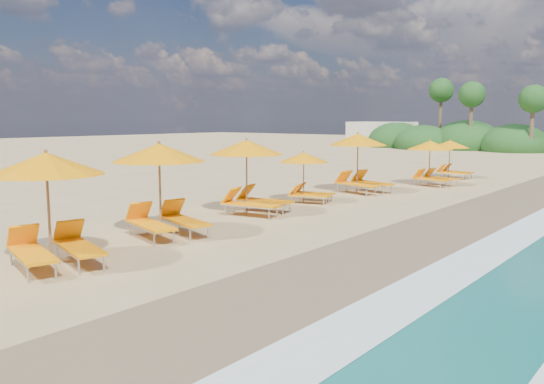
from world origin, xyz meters
The scene contains 12 objects.
ground centered at (0.00, 0.00, 0.00)m, with size 160.00×160.00×0.00m, color tan.
wet_sand centered at (4.00, 0.00, 0.01)m, with size 4.00×160.00×0.01m, color #7A6549.
surf_foam centered at (6.70, 0.00, 0.03)m, with size 4.00×160.00×0.01m.
station_3 centered at (-1.60, -5.72, 1.45)m, with size 3.23×3.13×2.59m.
station_4 centered at (-2.17, -2.10, 1.48)m, with size 3.29×3.19×2.64m.
station_5 centered at (-2.65, 2.16, 1.46)m, with size 3.14×3.01×2.60m.
station_6 centered at (-2.70, 5.51, 1.12)m, with size 2.53×2.47×2.00m.
station_7 centered at (-2.53, 9.32, 1.49)m, with size 3.26×3.14×2.65m.
station_8 centered at (-1.09, 13.71, 1.25)m, with size 2.71×2.60×2.24m.
station_9 centered at (-1.60, 17.54, 1.19)m, with size 2.30×2.13×2.12m.
treeline centered at (-9.94, 45.51, 1.00)m, with size 25.80×8.80×9.74m.
beach_building centered at (-22.00, 48.00, 1.40)m, with size 7.00×5.00×2.80m, color beige.
Camera 1 is at (9.69, -11.95, 3.27)m, focal length 36.54 mm.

